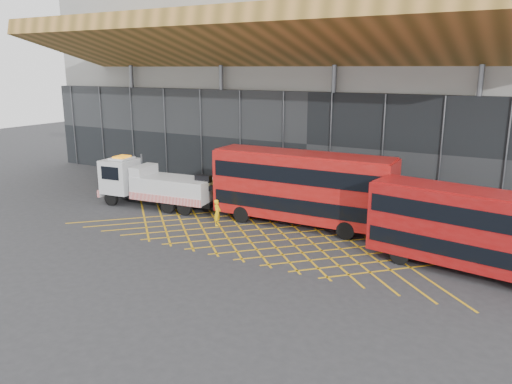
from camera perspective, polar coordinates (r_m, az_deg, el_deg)
The scene contains 7 objects.
ground_plane at distance 31.51m, azimuth -6.12°, elevation -4.16°, with size 120.00×120.00×0.00m, color #2B2B2D.
road_markings at distance 29.47m, azimuth 0.26°, elevation -5.37°, with size 24.76×7.16×0.01m.
construction_building at distance 45.44m, azimuth 9.58°, elevation 12.81°, with size 55.00×23.97×18.00m.
recovery_truck at distance 36.58m, azimuth -11.71°, elevation 0.88°, with size 10.35×3.27×3.59m.
bus_towed at distance 31.33m, azimuth 5.22°, elevation 0.71°, with size 11.61×2.99×4.69m.
bus_second at distance 26.15m, azimuth 23.81°, elevation -3.85°, with size 10.44×3.87×4.15m.
worker at distance 31.82m, azimuth -4.45°, elevation -2.35°, with size 0.61×0.40×1.68m, color yellow.
Camera 1 is at (17.56, -24.26, 9.79)m, focal length 35.00 mm.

